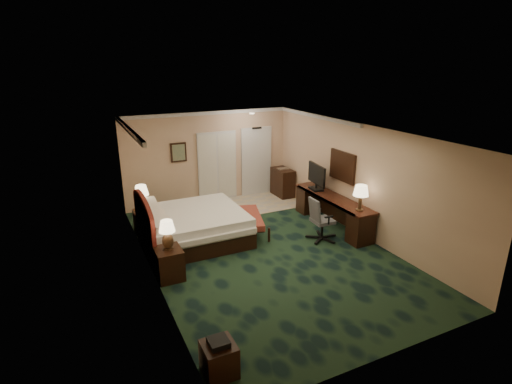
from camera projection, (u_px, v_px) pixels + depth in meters
name	position (u px, v px, depth m)	size (l,w,h in m)	color
floor	(266.00, 251.00, 9.00)	(5.00, 7.50, 0.00)	black
ceiling	(267.00, 132.00, 8.14)	(5.00, 7.50, 0.00)	silver
wall_back	(209.00, 157.00, 11.78)	(5.00, 0.00, 2.70)	beige
wall_front	(393.00, 276.00, 5.37)	(5.00, 0.00, 2.70)	beige
wall_left	(149.00, 213.00, 7.55)	(0.00, 7.50, 2.70)	beige
wall_right	(359.00, 180.00, 9.60)	(0.00, 7.50, 2.70)	beige
crown_molding	(267.00, 134.00, 8.16)	(5.00, 7.50, 0.10)	silver
tile_patch	(248.00, 204.00, 11.85)	(3.20, 1.70, 0.01)	#B9B1A1
headboard	(145.00, 225.00, 8.63)	(0.12, 2.00, 1.40)	#531E17
entry_door	(256.00, 162.00, 12.48)	(1.02, 0.06, 2.18)	silver
closet_doors	(217.00, 167.00, 11.94)	(1.20, 0.06, 2.10)	beige
wall_art	(179.00, 152.00, 11.29)	(0.45, 0.06, 0.55)	#54705E
wall_mirror	(342.00, 166.00, 10.03)	(0.05, 0.95, 0.75)	white
bed	(194.00, 226.00, 9.43)	(2.27, 2.10, 0.72)	white
nightstand_near	(169.00, 264.00, 7.81)	(0.50, 0.57, 0.62)	black
nightstand_far	(144.00, 221.00, 9.92)	(0.45, 0.51, 0.56)	black
lamp_near	(167.00, 235.00, 7.64)	(0.31, 0.31, 0.59)	black
lamp_far	(142.00, 198.00, 9.73)	(0.35, 0.35, 0.66)	black
bed_bench	(250.00, 224.00, 9.84)	(0.50, 1.44, 0.49)	maroon
side_table	(219.00, 359.00, 5.43)	(0.44, 0.44, 0.48)	black
desk	(332.00, 212.00, 10.24)	(0.59, 2.74, 0.79)	black
tv	(317.00, 177.00, 10.56)	(0.08, 0.89, 0.70)	black
desk_lamp	(360.00, 198.00, 9.13)	(0.35, 0.35, 0.61)	black
desk_chair	(323.00, 219.00, 9.41)	(0.62, 0.58, 1.06)	#525357
minibar	(283.00, 182.00, 12.51)	(0.46, 0.82, 0.87)	black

